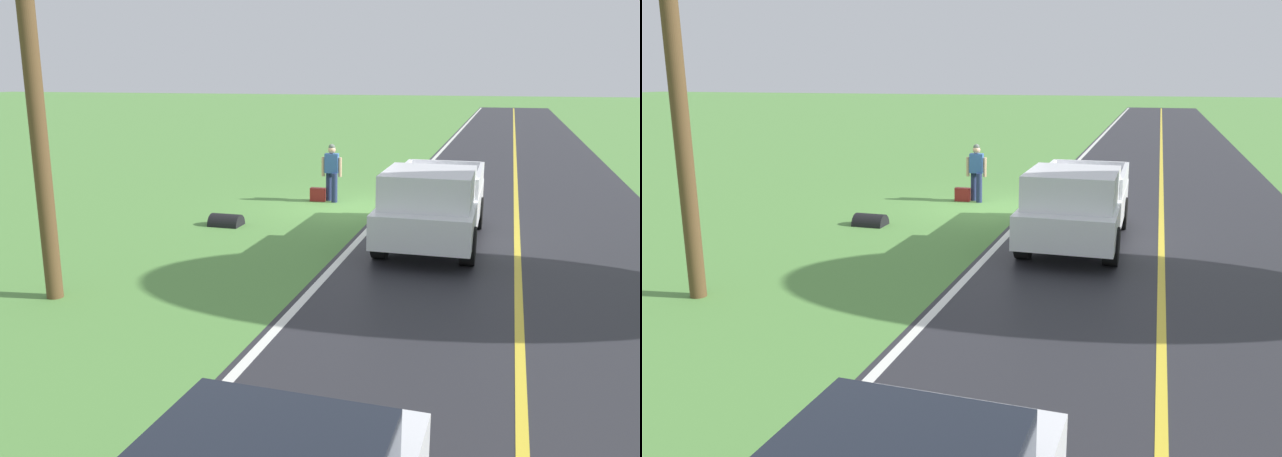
# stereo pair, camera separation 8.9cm
# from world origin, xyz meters

# --- Properties ---
(ground_plane) EXTENTS (200.00, 200.00, 0.00)m
(ground_plane) POSITION_xyz_m (0.00, 0.00, 0.00)
(ground_plane) COLOR #568E42
(road_surface) EXTENTS (7.49, 120.00, 0.00)m
(road_surface) POSITION_xyz_m (-4.61, 0.00, 0.00)
(road_surface) COLOR #28282D
(road_surface) RESTS_ON ground
(lane_edge_line) EXTENTS (0.16, 117.60, 0.00)m
(lane_edge_line) POSITION_xyz_m (-1.05, 0.00, 0.01)
(lane_edge_line) COLOR silver
(lane_edge_line) RESTS_ON ground
(lane_centre_line) EXTENTS (0.14, 117.60, 0.00)m
(lane_centre_line) POSITION_xyz_m (-4.61, 0.00, 0.01)
(lane_centre_line) COLOR gold
(lane_centre_line) RESTS_ON ground
(hitchhiker_walking) EXTENTS (0.62, 0.51, 1.75)m
(hitchhiker_walking) POSITION_xyz_m (0.81, -0.79, 0.98)
(hitchhiker_walking) COLOR navy
(hitchhiker_walking) RESTS_ON ground
(suitcase_carried) EXTENTS (0.47, 0.23, 0.41)m
(suitcase_carried) POSITION_xyz_m (1.22, -0.68, 0.20)
(suitcase_carried) COLOR maroon
(suitcase_carried) RESTS_ON ground
(pickup_truck_passing) EXTENTS (2.10, 5.40, 1.82)m
(pickup_truck_passing) POSITION_xyz_m (-2.71, 3.49, 0.97)
(pickup_truck_passing) COLOR silver
(pickup_truck_passing) RESTS_ON ground
(utility_pole_roadside) EXTENTS (0.28, 0.28, 8.11)m
(utility_pole_roadside) POSITION_xyz_m (3.15, 8.92, 4.05)
(utility_pole_roadside) COLOR brown
(utility_pole_roadside) RESTS_ON ground
(drainage_culvert) EXTENTS (0.80, 0.60, 0.60)m
(drainage_culvert) POSITION_xyz_m (2.56, 3.08, 0.00)
(drainage_culvert) COLOR black
(drainage_culvert) RESTS_ON ground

